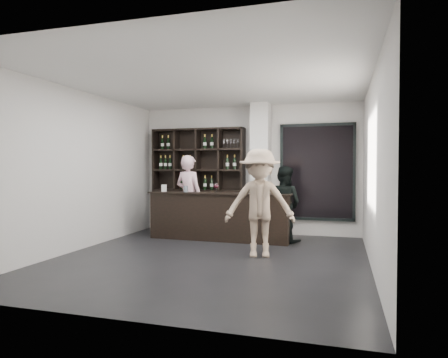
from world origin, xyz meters
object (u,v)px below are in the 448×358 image
(wine_shelf, at_px, (198,180))
(tasting_counter, at_px, (220,216))
(taster_black, at_px, (284,204))
(taster_pink, at_px, (189,196))
(customer, at_px, (260,203))

(wine_shelf, relative_size, tasting_counter, 0.80)
(wine_shelf, distance_m, taster_black, 2.26)
(tasting_counter, height_order, taster_pink, taster_pink)
(wine_shelf, distance_m, tasting_counter, 1.39)
(tasting_counter, height_order, taster_black, taster_black)
(wine_shelf, xyz_separation_m, taster_pink, (0.05, -0.72, -0.32))
(customer, bearing_deg, taster_pink, 130.42)
(taster_pink, bearing_deg, tasting_counter, -177.33)
(tasting_counter, distance_m, taster_black, 1.34)
(customer, bearing_deg, tasting_counter, 119.22)
(taster_pink, relative_size, customer, 0.97)
(wine_shelf, relative_size, taster_black, 1.58)
(tasting_counter, xyz_separation_m, taster_pink, (-0.75, 0.17, 0.39))
(wine_shelf, distance_m, customer, 2.90)
(taster_pink, height_order, customer, customer)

